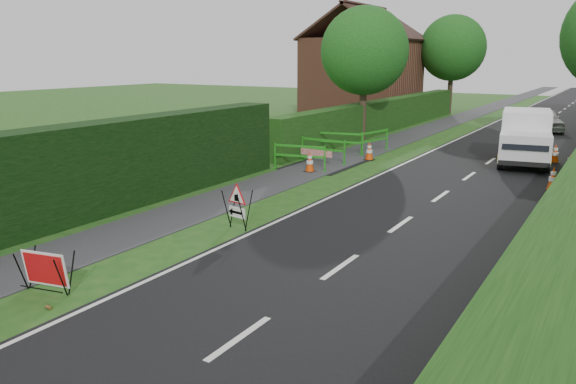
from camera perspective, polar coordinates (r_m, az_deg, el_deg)
The scene contains 23 objects.
ground at distance 12.10m, azimuth -7.57°, elevation -6.86°, with size 120.00×120.00×0.00m, color #1A4C15.
road_surface at distance 44.23m, azimuth 25.27°, elevation 6.84°, with size 6.00×90.00×0.02m, color black.
footpath at distance 45.15m, azimuth 18.29°, elevation 7.56°, with size 2.00×90.00×0.02m, color #2D2D30.
hedge_west_near at distance 15.60m, azimuth -22.07°, elevation -3.07°, with size 1.10×18.00×2.50m, color black.
hedge_west_far at distance 33.37m, azimuth 9.69°, elevation 6.15°, with size 1.00×24.00×1.80m, color #14380F.
house_west at distance 42.44m, azimuth 7.56°, elevation 11.69°, with size 7.50×7.40×7.88m.
tree_nw at distance 29.26m, azimuth 7.78°, elevation 14.00°, with size 4.40×4.40×6.70m.
tree_fw at distance 44.38m, azimuth 16.39°, elevation 13.85°, with size 4.80×4.80×7.24m.
red_rect_sign at distance 11.14m, azimuth -23.45°, elevation -7.26°, with size 1.01×0.73×0.79m.
triangle_sign at distance 13.93m, azimuth -5.30°, elevation -1.07°, with size 0.78×0.78×1.00m.
works_van at distance 24.37m, azimuth 22.96°, elevation 5.22°, with size 2.50×4.83×2.10m.
traffic_cone_0 at distance 19.95m, azimuth 25.32°, elevation 1.24°, with size 0.38×0.38×0.79m.
traffic_cone_1 at distance 22.92m, azimuth 26.70°, elevation 2.55°, with size 0.38×0.38×0.79m.
traffic_cone_2 at distance 25.23m, azimuth 25.52°, elevation 3.56°, with size 0.38×0.38×0.79m.
traffic_cone_3 at distance 20.98m, azimuth 2.23°, elevation 3.10°, with size 0.38×0.38×0.79m.
traffic_cone_4 at distance 23.65m, azimuth 8.27°, elevation 4.16°, with size 0.38×0.38×0.79m.
ped_barrier_0 at distance 21.25m, azimuth 1.18°, elevation 3.90°, with size 2.09×0.72×1.00m.
ped_barrier_1 at distance 22.88m, azimuth 3.57°, elevation 4.56°, with size 2.08×0.47×1.00m.
ped_barrier_2 at distance 24.93m, azimuth 5.34°, elevation 5.27°, with size 2.09×0.74×1.00m.
ped_barrier_3 at distance 25.61m, azimuth 8.80°, elevation 5.40°, with size 0.74×2.09×1.00m.
redwhite_plank at distance 22.67m, azimuth 2.87°, elevation 2.88°, with size 1.50×0.04×0.25m, color red.
litter_can at distance 10.61m, azimuth -23.13°, elevation -10.92°, with size 0.07×0.07×0.12m, color #BF7F4C.
hatchback_car at distance 36.00m, azimuth 24.52°, elevation 6.72°, with size 1.58×3.92×1.34m, color silver.
Camera 1 is at (7.19, -8.78, 4.20)m, focal length 35.00 mm.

